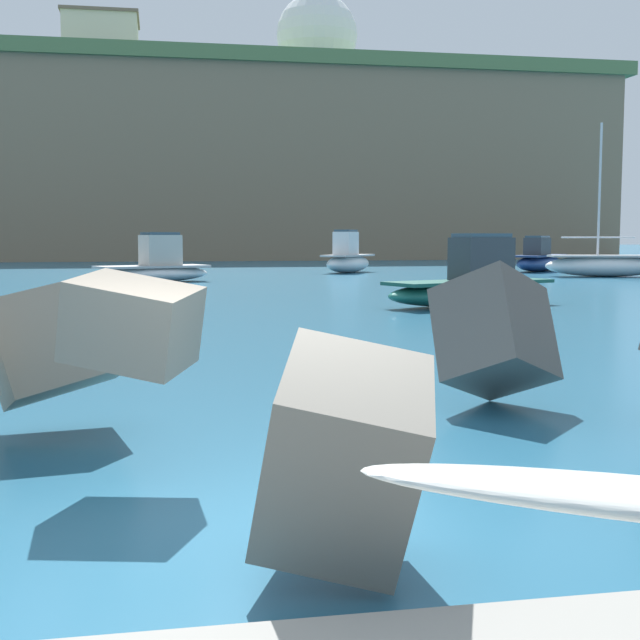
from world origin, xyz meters
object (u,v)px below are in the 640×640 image
(boat_near_left, at_px, (154,267))
(boat_mid_right, at_px, (606,265))
(boat_mid_left, at_px, (472,284))
(boat_far_right, at_px, (348,259))
(station_building_central, at_px, (102,48))
(radar_dome, at_px, (317,38))
(boat_far_left, at_px, (539,260))

(boat_near_left, height_order, boat_mid_right, boat_mid_right)
(boat_mid_left, xyz_separation_m, boat_far_right, (1.47, 23.32, 0.12))
(boat_near_left, xyz_separation_m, boat_far_right, (10.58, 8.33, 0.09))
(boat_far_right, bearing_deg, station_building_central, 110.03)
(boat_mid_right, xyz_separation_m, radar_dome, (-4.54, 55.67, 23.18))
(boat_mid_right, relative_size, boat_far_left, 1.30)
(boat_far_right, height_order, radar_dome, radar_dome)
(boat_near_left, bearing_deg, boat_mid_left, -58.73)
(boat_mid_left, bearing_deg, boat_far_right, 86.38)
(boat_near_left, bearing_deg, station_building_central, 95.56)
(boat_near_left, bearing_deg, radar_dome, 72.63)
(radar_dome, bearing_deg, boat_mid_left, -96.89)
(boat_near_left, height_order, station_building_central, station_building_central)
(boat_mid_right, bearing_deg, boat_mid_left, -129.22)
(radar_dome, distance_m, station_building_central, 23.72)
(boat_mid_right, relative_size, station_building_central, 1.01)
(boat_far_right, distance_m, station_building_central, 49.52)
(boat_near_left, height_order, boat_far_left, boat_near_left)
(boat_near_left, height_order, radar_dome, radar_dome)
(boat_near_left, relative_size, boat_far_right, 1.23)
(boat_far_right, bearing_deg, radar_dome, 81.55)
(boat_mid_left, relative_size, station_building_central, 0.78)
(boat_near_left, distance_m, radar_dome, 63.92)
(boat_mid_right, height_order, radar_dome, radar_dome)
(boat_near_left, bearing_deg, boat_mid_right, 3.08)
(boat_near_left, distance_m, boat_far_right, 13.46)
(boat_far_left, height_order, station_building_central, station_building_central)
(boat_far_left, relative_size, boat_far_right, 1.29)
(boat_mid_left, bearing_deg, station_building_central, 102.04)
(radar_dome, height_order, station_building_central, radar_dome)
(boat_mid_right, distance_m, station_building_central, 60.16)
(boat_mid_right, relative_size, boat_far_right, 1.67)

